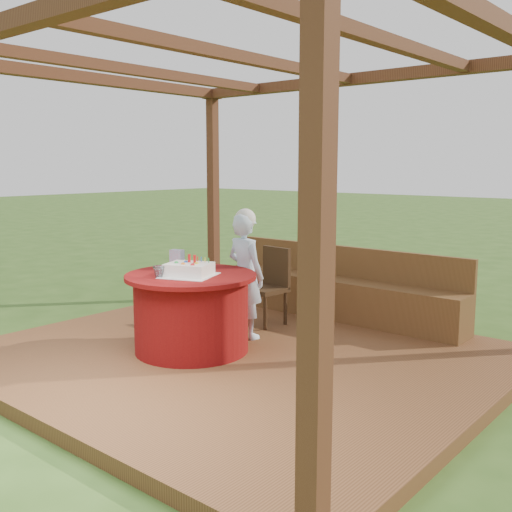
# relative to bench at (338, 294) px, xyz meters

# --- Properties ---
(ground) EXTENTS (60.00, 60.00, 0.00)m
(ground) POSITION_rel_bench_xyz_m (0.00, -1.72, -0.38)
(ground) COLOR #32551C
(ground) RESTS_ON ground
(deck) EXTENTS (4.50, 4.00, 0.12)m
(deck) POSITION_rel_bench_xyz_m (0.00, -1.72, -0.32)
(deck) COLOR brown
(deck) RESTS_ON ground
(pergola) EXTENTS (4.50, 4.00, 2.72)m
(pergola) POSITION_rel_bench_xyz_m (0.00, -1.72, 2.02)
(pergola) COLOR brown
(pergola) RESTS_ON deck
(bench) EXTENTS (3.00, 0.42, 0.80)m
(bench) POSITION_rel_bench_xyz_m (0.00, 0.00, 0.00)
(bench) COLOR brown
(bench) RESTS_ON deck
(table) EXTENTS (1.22, 1.22, 0.73)m
(table) POSITION_rel_bench_xyz_m (-0.38, -1.96, 0.11)
(table) COLOR maroon
(table) RESTS_ON deck
(chair) EXTENTS (0.43, 0.43, 0.84)m
(chair) POSITION_rel_bench_xyz_m (-0.42, -0.73, 0.19)
(chair) COLOR #372311
(chair) RESTS_ON deck
(elderly_woman) EXTENTS (0.49, 0.35, 1.30)m
(elderly_woman) POSITION_rel_bench_xyz_m (-0.29, -1.29, 0.39)
(elderly_woman) COLOR #A2CDF0
(elderly_woman) RESTS_ON deck
(birthday_cake) EXTENTS (0.57, 0.57, 0.19)m
(birthday_cake) POSITION_rel_bench_xyz_m (-0.32, -2.03, 0.53)
(birthday_cake) COLOR white
(birthday_cake) RESTS_ON table
(gift_bag) EXTENTS (0.14, 0.11, 0.18)m
(gift_bag) POSITION_rel_bench_xyz_m (-0.72, -1.81, 0.56)
(gift_bag) COLOR #DF90C2
(gift_bag) RESTS_ON table
(drinking_glass) EXTENTS (0.15, 0.15, 0.10)m
(drinking_glass) POSITION_rel_bench_xyz_m (-0.47, -2.25, 0.52)
(drinking_glass) COLOR white
(drinking_glass) RESTS_ON table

